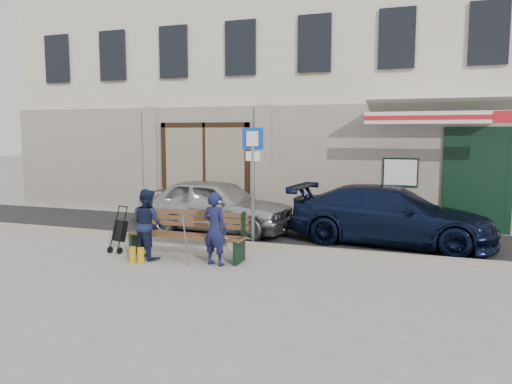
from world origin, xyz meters
The scene contains 11 objects.
ground centered at (0.00, 0.00, 0.00)m, with size 80.00×80.00×0.00m, color #9E9991.
asphalt_lane centered at (0.00, 3.10, 0.01)m, with size 60.00×3.20×0.01m, color #282828.
curb centered at (0.00, 1.50, 0.06)m, with size 60.00×0.18×0.12m, color #9E9384.
building centered at (0.01, 8.45, 4.97)m, with size 20.00×8.27×10.00m.
car_silver centered at (-1.96, 2.88, 0.67)m, with size 1.58×3.93×1.34m, color #B1B1B6.
car_navy centered at (2.24, 2.90, 0.64)m, with size 1.80×4.44×1.29m, color black.
parking_sign centered at (-0.65, 1.93, 1.71)m, with size 0.47×0.08×2.56m.
bench centered at (-1.49, 0.28, 0.46)m, with size 2.40×1.17×0.98m.
man centered at (-0.69, -0.02, 0.69)m, with size 0.50×0.33×1.38m, color #16173D.
woman centered at (-2.14, 0.00, 0.69)m, with size 0.67×0.52×1.37m, color #131A36.
stroller centered at (-2.99, 0.29, 0.42)m, with size 0.33×0.43×0.94m.
Camera 1 is at (3.06, -8.33, 2.45)m, focal length 35.00 mm.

